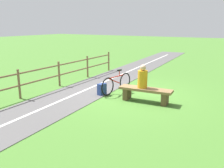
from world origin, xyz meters
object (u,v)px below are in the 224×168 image
Objects in this scene: bench at (145,92)px; person_seated at (143,78)px; bicycle at (117,83)px; backpack at (102,89)px.

bench is 0.49m from person_seated.
backpack is (0.30, 0.56, -0.15)m from bicycle.
bench is 1.66m from backpack.
backpack is at bearing -20.36° from bicycle.
bench reaches higher than backpack.
backpack is (1.54, 0.08, -0.59)m from person_seated.
bicycle is at bearing -23.52° from bench.
person_seated is 1.65m from backpack.
person_seated is at bearing -177.07° from backpack.
bicycle is 4.06× the size of backpack.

